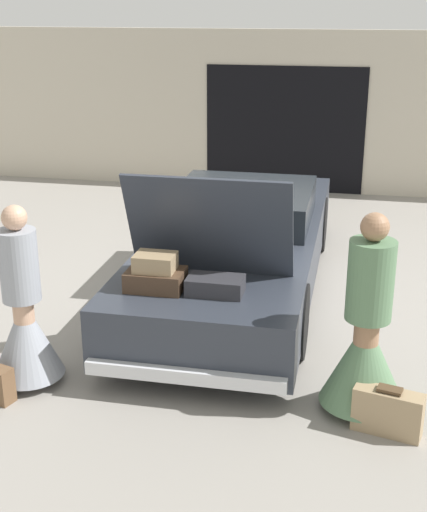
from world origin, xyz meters
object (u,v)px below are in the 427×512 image
Objects in this scene: person_left at (25,322)px; person_right at (365,344)px; suitcase_beside_right_person at (388,412)px; car at (238,245)px.

person_right reaches higher than person_left.
person_left reaches higher than suitcase_beside_right_person.
person_right is at bearing -58.59° from car.
suitcase_beside_right_person is (0.21, -0.31, -0.42)m from person_right.
person_left is 0.96× the size of person_right.
car is 2.84m from person_right.
suitcase_beside_right_person is at bearing -58.34° from car.
person_right is 3.02× the size of suitcase_beside_right_person.
car reaches higher than person_left.
person_left is 2.96m from person_right.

